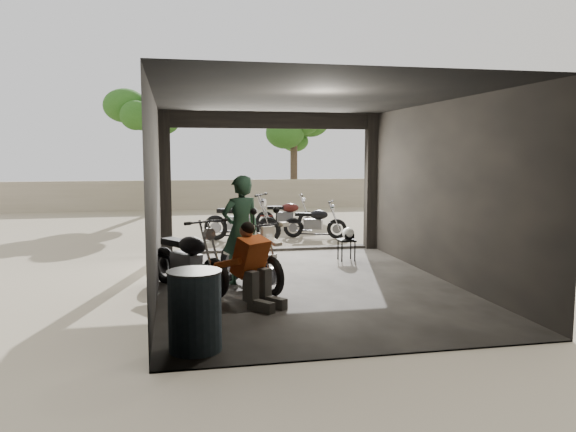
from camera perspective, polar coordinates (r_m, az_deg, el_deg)
name	(u,v)px	position (r m, az deg, el deg)	size (l,w,h in m)	color
ground	(306,285)	(9.79, 1.82, -7.07)	(80.00, 80.00, 0.00)	#7A6D56
garage	(299,209)	(10.11, 1.13, 0.70)	(7.00, 7.13, 3.20)	#2D2B28
boundary_wall	(228,194)	(23.43, -6.12, 2.22)	(18.00, 0.30, 1.20)	gray
tree_left	(150,107)	(21.85, -13.84, 10.67)	(2.20, 2.20, 5.60)	#382B1E
tree_right	(294,123)	(23.83, 0.60, 9.44)	(2.20, 2.20, 5.00)	#382B1E
main_bike	(250,254)	(9.48, -3.90, -3.91)	(0.72, 1.76, 1.17)	white
left_bike	(188,254)	(9.44, -10.13, -3.85)	(0.75, 1.82, 1.23)	black
outside_bike_a	(242,218)	(14.56, -4.73, -0.16)	(0.76, 1.86, 1.26)	black
outside_bike_b	(286,212)	(16.65, -0.19, 0.37)	(0.65, 1.59, 1.08)	#491511
outside_bike_c	(315,220)	(15.11, 2.75, -0.36)	(0.62, 1.51, 1.02)	black
rider	(241,230)	(9.75, -4.82, -1.46)	(0.69, 0.46, 1.90)	black
mechanic	(257,267)	(8.27, -3.15, -5.22)	(0.63, 0.85, 1.23)	orange
stool	(346,243)	(11.93, 5.96, -2.72)	(0.34, 0.34, 0.47)	black
helmet	(348,233)	(11.96, 6.14, -1.75)	(0.26, 0.27, 0.24)	white
oil_drum	(195,312)	(6.59, -9.43, -9.59)	(0.61, 0.61, 0.94)	#415B6E
sign_post	(421,183)	(13.01, 13.34, 3.27)	(0.80, 0.08, 2.39)	black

